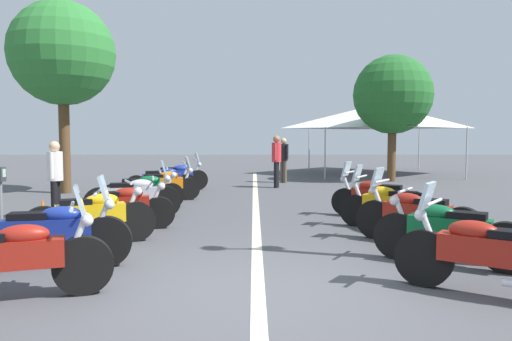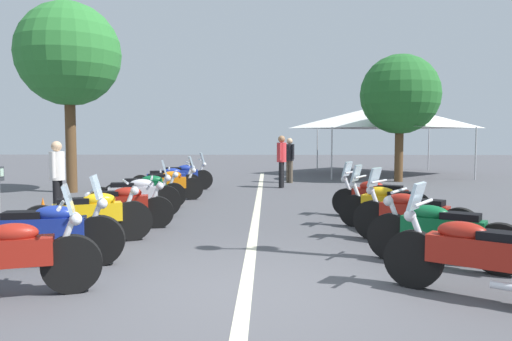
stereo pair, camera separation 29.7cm
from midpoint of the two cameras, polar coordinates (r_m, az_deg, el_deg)
ground_plane at (r=5.67m, az=0.28°, el=-13.95°), size 80.00×80.00×0.00m
lane_centre_stripe at (r=11.24m, az=0.83°, el=-4.90°), size 23.93×0.16×0.01m
motorcycle_left_row_1 at (r=7.08m, az=-22.34°, el=-6.61°), size 0.69×2.15×1.23m
motorcycle_left_row_2 at (r=8.38m, az=-17.87°, el=-4.98°), size 1.00×1.95×1.01m
motorcycle_left_row_3 at (r=9.53m, az=-14.76°, el=-3.97°), size 0.73×2.04×0.98m
motorcycle_left_row_4 at (r=10.80m, az=-13.13°, el=-2.84°), size 0.74×2.01×1.23m
motorcycle_left_row_5 at (r=12.15m, az=-12.06°, el=-2.21°), size 0.68×1.99×0.98m
motorcycle_left_row_6 at (r=13.48m, az=-9.73°, el=-1.52°), size 0.84×2.00×1.19m
motorcycle_left_row_7 at (r=14.75m, az=-9.75°, el=-1.08°), size 0.89×2.03×0.99m
motorcycle_left_row_8 at (r=15.99m, az=-8.14°, el=-0.60°), size 0.84×2.06×1.21m
motorcycle_right_row_0 at (r=5.90m, az=25.55°, el=-8.86°), size 1.28×1.80×1.22m
motorcycle_right_row_1 at (r=7.09m, az=21.83°, el=-6.71°), size 1.22×1.81×1.01m
motorcycle_right_row_2 at (r=8.35m, az=18.63°, el=-4.97°), size 1.30×1.76×1.22m
motorcycle_right_row_3 at (r=9.51m, az=15.97°, el=-3.91°), size 1.11×1.79×1.20m
motorcycle_right_row_4 at (r=10.75m, az=14.76°, el=-3.01°), size 1.20×1.89×1.19m
traffic_cone_1 at (r=9.89m, az=-22.69°, el=-4.76°), size 0.36×0.36×0.61m
bystander_0 at (r=16.55m, az=3.50°, el=1.57°), size 0.52×0.32×1.76m
bystander_1 at (r=18.34m, az=4.38°, el=1.61°), size 0.45×0.34×1.67m
bystander_2 at (r=11.20m, az=-21.38°, el=-0.29°), size 0.53×0.32×1.64m
roadside_tree_0 at (r=16.30m, az=-20.44°, el=12.46°), size 3.13×3.13×5.80m
roadside_tree_2 at (r=19.62m, az=16.81°, el=8.42°), size 3.01×3.01×4.83m
event_tent at (r=23.11m, az=15.31°, el=6.13°), size 6.30×6.30×3.20m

